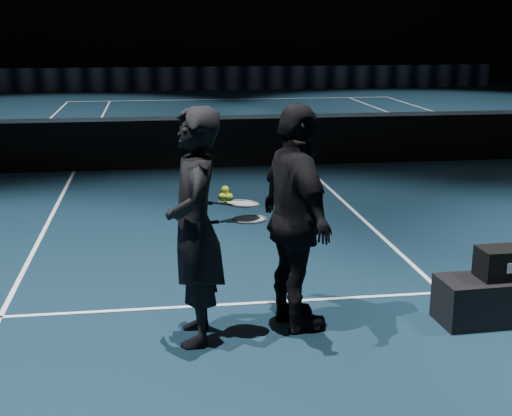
{
  "coord_description": "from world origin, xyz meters",
  "views": [
    {
      "loc": [
        -2.71,
        -12.51,
        2.52
      ],
      "look_at": [
        -1.91,
        -7.03,
        1.08
      ],
      "focal_mm": 50.0,
      "sensor_mm": 36.0,
      "label": 1
    }
  ],
  "objects": [
    {
      "name": "floor",
      "position": [
        0.0,
        0.0,
        0.0
      ],
      "size": [
        36.0,
        36.0,
        0.0
      ],
      "primitive_type": "plane",
      "color": "#0C222D",
      "rests_on": "ground"
    },
    {
      "name": "net_tape",
      "position": [
        0.0,
        0.0,
        0.92
      ],
      "size": [
        12.8,
        0.03,
        0.07
      ],
      "primitive_type": "cube",
      "color": "white",
      "rests_on": "net_mesh"
    },
    {
      "name": "player_bench",
      "position": [
        0.34,
        -7.08,
        0.2
      ],
      "size": [
        1.34,
        0.5,
        0.4
      ],
      "primitive_type": "cube",
      "rotation": [
        0.0,
        0.0,
        0.05
      ],
      "color": "black",
      "rests_on": "floor"
    },
    {
      "name": "player_a",
      "position": [
        -2.41,
        -7.08,
        0.95
      ],
      "size": [
        0.48,
        0.71,
        1.91
      ],
      "primitive_type": "imported",
      "rotation": [
        0.0,
        0.0,
        -1.6
      ],
      "color": "black",
      "rests_on": "floor"
    },
    {
      "name": "net_mesh",
      "position": [
        0.0,
        0.0,
        0.45
      ],
      "size": [
        12.8,
        0.02,
        0.86
      ],
      "primitive_type": "cube",
      "color": "black",
      "rests_on": "floor"
    },
    {
      "name": "tennis_balls",
      "position": [
        -2.16,
        -7.04,
        1.2
      ],
      "size": [
        0.12,
        0.1,
        0.12
      ],
      "primitive_type": null,
      "color": "#BECE2B",
      "rests_on": "racket_upper"
    },
    {
      "name": "racket_upper",
      "position": [
        -2.02,
        -6.99,
        1.11
      ],
      "size": [
        0.71,
        0.36,
        0.1
      ],
      "primitive_type": null,
      "rotation": [
        0.0,
        0.1,
        0.21
      ],
      "color": "black",
      "rests_on": "player_b"
    },
    {
      "name": "racket_lower",
      "position": [
        -1.96,
        -7.02,
        0.98
      ],
      "size": [
        0.7,
        0.31,
        0.03
      ],
      "primitive_type": null,
      "rotation": [
        0.0,
        0.0,
        0.14
      ],
      "color": "black",
      "rests_on": "player_a"
    },
    {
      "name": "court_lines",
      "position": [
        0.0,
        0.0,
        0.0
      ],
      "size": [
        10.98,
        23.78,
        0.01
      ],
      "primitive_type": null,
      "color": "white",
      "rests_on": "floor"
    },
    {
      "name": "sponsor_backdrop",
      "position": [
        0.0,
        15.5,
        0.45
      ],
      "size": [
        22.0,
        0.15,
        0.9
      ],
      "primitive_type": "cube",
      "color": "black",
      "rests_on": "floor"
    },
    {
      "name": "player_b",
      "position": [
        -1.57,
        -6.96,
        0.95
      ],
      "size": [
        0.71,
        1.2,
        1.91
      ],
      "primitive_type": "imported",
      "rotation": [
        0.0,
        0.0,
        1.8
      ],
      "color": "black",
      "rests_on": "floor"
    }
  ]
}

